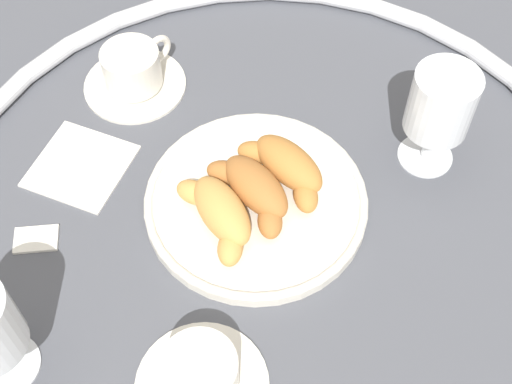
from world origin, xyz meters
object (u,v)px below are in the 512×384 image
croissant_small (254,189)px  coffee_cup_far (200,378)px  sugar_packet (36,238)px  croissant_large (286,166)px  croissant_extra (220,213)px  juice_glass_left (440,107)px  pastry_plate (256,201)px  coffee_cup_near (133,72)px  folded_napkin (80,165)px

croissant_small → coffee_cup_far: 0.22m
croissant_small → sugar_packet: size_ratio=2.44×
croissant_large → croissant_extra: size_ratio=1.05×
juice_glass_left → pastry_plate: bearing=42.6°
croissant_large → coffee_cup_far: 0.27m
coffee_cup_near → sugar_packet: coffee_cup_near is taller
pastry_plate → sugar_packet: bearing=33.4°
croissant_small → folded_napkin: (0.22, 0.03, -0.04)m
coffee_cup_near → sugar_packet: 0.26m
croissant_large → croissant_extra: same height
sugar_packet → pastry_plate: bearing=-175.2°
coffee_cup_near → juice_glass_left: (-0.39, -0.04, 0.07)m
croissant_extra → coffee_cup_near: (0.20, -0.16, -0.01)m
croissant_extra → coffee_cup_far: (-0.06, 0.18, -0.01)m
coffee_cup_far → sugar_packet: size_ratio=2.72×
croissant_extra → coffee_cup_near: bearing=-39.2°
coffee_cup_near → croissant_small: bearing=152.0°
coffee_cup_far → croissant_small: bearing=-80.5°
pastry_plate → juice_glass_left: (-0.16, -0.15, 0.08)m
pastry_plate → folded_napkin: bearing=7.8°
coffee_cup_near → croissant_extra: bearing=140.8°
sugar_packet → coffee_cup_near: bearing=-116.4°
croissant_extra → juice_glass_left: juice_glass_left is taller
pastry_plate → coffee_cup_far: (-0.04, 0.22, 0.02)m
folded_napkin → juice_glass_left: bearing=-154.9°
croissant_large → folded_napkin: 0.26m
sugar_packet → croissant_large: bearing=-170.7°
croissant_small → croissant_large: bearing=-116.4°
croissant_small → juice_glass_left: size_ratio=0.87×
pastry_plate → croissant_large: size_ratio=2.10×
coffee_cup_far → folded_napkin: size_ratio=1.24×
croissant_large → sugar_packet: 0.30m
juice_glass_left → sugar_packet: bearing=37.7°
croissant_large → sugar_packet: bearing=38.0°
coffee_cup_near → folded_napkin: (-0.00, 0.15, -0.02)m
coffee_cup_near → pastry_plate: bearing=152.7°
croissant_small → coffee_cup_far: size_ratio=0.90×
pastry_plate → croissant_small: croissant_small is taller
pastry_plate → juice_glass_left: juice_glass_left is taller
croissant_large → sugar_packet: size_ratio=2.49×
croissant_large → croissant_extra: 0.10m
croissant_large → folded_napkin: croissant_large is taller
coffee_cup_far → juice_glass_left: juice_glass_left is taller
croissant_large → coffee_cup_near: same height
croissant_large → juice_glass_left: juice_glass_left is taller
coffee_cup_far → juice_glass_left: bearing=-109.0°
pastry_plate → sugar_packet: size_ratio=5.24×
croissant_extra → folded_napkin: (0.20, -0.02, -0.04)m
croissant_small → coffee_cup_far: same height
croissant_large → folded_napkin: (0.24, 0.07, -0.04)m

